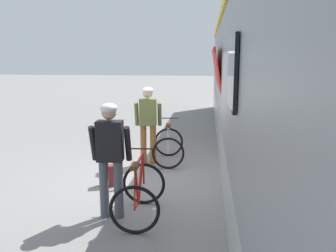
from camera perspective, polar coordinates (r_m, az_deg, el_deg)
The scene contains 9 objects.
ground_plane at distance 7.25m, azimuth -2.16°, elevation -8.30°, with size 80.00×80.00×0.00m, color gray.
train_car at distance 6.53m, azimuth 22.53°, elevation 6.39°, with size 3.19×21.94×3.88m.
cyclist_near_in_dark at distance 5.27m, azimuth -9.39°, elevation -3.95°, with size 0.62×0.33×1.76m.
cyclist_far_in_olive at distance 7.89m, azimuth -3.27°, elevation 1.22°, with size 0.63×0.35×1.76m.
bicycle_near_red at distance 5.39m, azimuth -4.66°, elevation -10.79°, with size 0.77×1.11×0.99m.
bicycle_far_silver at distance 8.12m, azimuth 0.08°, elevation -3.19°, with size 0.81×1.14×0.99m.
backpack_on_platform at distance 6.82m, azimuth -9.59°, elevation -7.94°, with size 0.28×0.18×0.40m, color maroon.
water_bottle_near_the_bikes at distance 5.40m, azimuth -2.16°, elevation -14.22°, with size 0.07×0.07×0.20m, color silver.
water_bottle_by_the_backpack at distance 6.63m, azimuth -8.22°, elevation -9.34°, with size 0.07×0.07×0.21m, color silver.
Camera 1 is at (1.03, -6.76, 2.41)m, focal length 37.46 mm.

